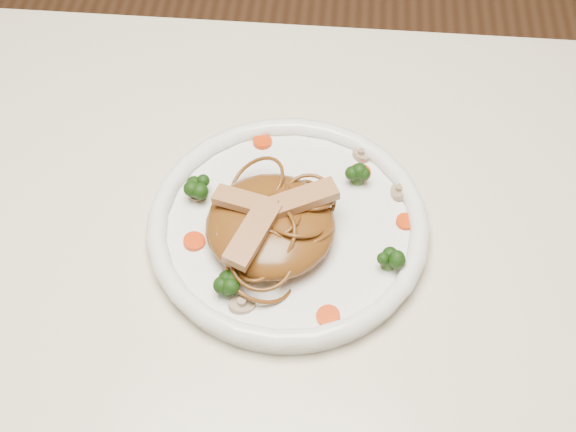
{
  "coord_description": "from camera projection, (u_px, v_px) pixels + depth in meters",
  "views": [
    {
      "loc": [
        0.09,
        -0.38,
        1.37
      ],
      "look_at": [
        0.05,
        0.07,
        0.78
      ],
      "focal_mm": 46.77,
      "sensor_mm": 36.0,
      "label": 1
    }
  ],
  "objects": [
    {
      "name": "table",
      "position": [
        236.0,
        335.0,
        0.81
      ],
      "size": [
        1.2,
        0.8,
        0.75
      ],
      "color": "beige",
      "rests_on": "ground"
    },
    {
      "name": "plate",
      "position": [
        288.0,
        229.0,
        0.76
      ],
      "size": [
        0.33,
        0.33,
        0.02
      ],
      "primitive_type": "cylinder",
      "rotation": [
        0.0,
        0.0,
        -0.21
      ],
      "color": "white",
      "rests_on": "table"
    },
    {
      "name": "noodle_mound",
      "position": [
        271.0,
        225.0,
        0.73
      ],
      "size": [
        0.15,
        0.15,
        0.04
      ],
      "primitive_type": "ellipsoid",
      "rotation": [
        0.0,
        0.0,
        -0.16
      ],
      "color": "brown",
      "rests_on": "plate"
    },
    {
      "name": "chicken_a",
      "position": [
        302.0,
        199.0,
        0.72
      ],
      "size": [
        0.07,
        0.05,
        0.01
      ],
      "primitive_type": "cube",
      "rotation": [
        0.0,
        0.0,
        0.43
      ],
      "color": "tan",
      "rests_on": "noodle_mound"
    },
    {
      "name": "chicken_b",
      "position": [
        245.0,
        202.0,
        0.71
      ],
      "size": [
        0.07,
        0.04,
        0.01
      ],
      "primitive_type": "cube",
      "rotation": [
        0.0,
        0.0,
        2.84
      ],
      "color": "tan",
      "rests_on": "noodle_mound"
    },
    {
      "name": "chicken_c",
      "position": [
        252.0,
        233.0,
        0.69
      ],
      "size": [
        0.05,
        0.08,
        0.01
      ],
      "primitive_type": "cube",
      "rotation": [
        0.0,
        0.0,
        4.35
      ],
      "color": "tan",
      "rests_on": "noodle_mound"
    },
    {
      "name": "broccoli_0",
      "position": [
        359.0,
        171.0,
        0.77
      ],
      "size": [
        0.04,
        0.04,
        0.03
      ],
      "primitive_type": null,
      "rotation": [
        0.0,
        0.0,
        -0.42
      ],
      "color": "#16370B",
      "rests_on": "plate"
    },
    {
      "name": "broccoli_1",
      "position": [
        200.0,
        188.0,
        0.76
      ],
      "size": [
        0.03,
        0.03,
        0.03
      ],
      "primitive_type": null,
      "rotation": [
        0.0,
        0.0,
        -0.05
      ],
      "color": "#16370B",
      "rests_on": "plate"
    },
    {
      "name": "broccoli_2",
      "position": [
        226.0,
        281.0,
        0.69
      ],
      "size": [
        0.03,
        0.03,
        0.03
      ],
      "primitive_type": null,
      "rotation": [
        0.0,
        0.0,
        -0.31
      ],
      "color": "#16370B",
      "rests_on": "plate"
    },
    {
      "name": "broccoli_3",
      "position": [
        389.0,
        257.0,
        0.71
      ],
      "size": [
        0.03,
        0.03,
        0.03
      ],
      "primitive_type": null,
      "rotation": [
        0.0,
        0.0,
        0.3
      ],
      "color": "#16370B",
      "rests_on": "plate"
    },
    {
      "name": "carrot_0",
      "position": [
        360.0,
        172.0,
        0.79
      ],
      "size": [
        0.02,
        0.02,
        0.0
      ],
      "primitive_type": "cylinder",
      "rotation": [
        0.0,
        0.0,
        -0.1
      ],
      "color": "#ED3608",
      "rests_on": "plate"
    },
    {
      "name": "carrot_1",
      "position": [
        194.0,
        241.0,
        0.74
      ],
      "size": [
        0.03,
        0.03,
        0.0
      ],
      "primitive_type": "cylinder",
      "rotation": [
        0.0,
        0.0,
        0.4
      ],
      "color": "#ED3608",
      "rests_on": "plate"
    },
    {
      "name": "carrot_2",
      "position": [
        405.0,
        222.0,
        0.75
      ],
      "size": [
        0.02,
        0.02,
        0.0
      ],
      "primitive_type": "cylinder",
      "rotation": [
        0.0,
        0.0,
        -0.32
      ],
      "color": "#ED3608",
      "rests_on": "plate"
    },
    {
      "name": "carrot_3",
      "position": [
        262.0,
        142.0,
        0.82
      ],
      "size": [
        0.02,
        0.02,
        0.0
      ],
      "primitive_type": "cylinder",
      "rotation": [
        0.0,
        0.0,
        -0.12
      ],
      "color": "#ED3608",
      "rests_on": "plate"
    },
    {
      "name": "carrot_4",
      "position": [
        328.0,
        316.0,
        0.69
      ],
      "size": [
        0.02,
        0.02,
        0.0
      ],
      "primitive_type": "cylinder",
      "rotation": [
        0.0,
        0.0,
        -0.02
      ],
      "color": "#ED3608",
      "rests_on": "plate"
    },
    {
      "name": "mushroom_0",
      "position": [
        242.0,
        305.0,
        0.69
      ],
      "size": [
        0.03,
        0.03,
        0.01
      ],
      "primitive_type": "cylinder",
      "rotation": [
        0.0,
        0.0,
        0.28
      ],
      "color": "tan",
      "rests_on": "plate"
    },
    {
      "name": "mushroom_1",
      "position": [
        399.0,
        191.0,
        0.78
      ],
      "size": [
        0.03,
        0.03,
        0.01
      ],
      "primitive_type": "cylinder",
      "rotation": [
        0.0,
        0.0,
        1.48
      ],
      "color": "tan",
      "rests_on": "plate"
    },
    {
      "name": "mushroom_2",
      "position": [
        196.0,
        191.0,
        0.78
      ],
      "size": [
        0.04,
        0.04,
        0.01
      ],
      "primitive_type": "cylinder",
      "rotation": [
        0.0,
        0.0,
        -1.12
      ],
      "color": "tan",
      "rests_on": "plate"
    },
    {
      "name": "mushroom_3",
      "position": [
        361.0,
        155.0,
        0.81
      ],
      "size": [
        0.03,
        0.03,
        0.01
      ],
      "primitive_type": "cylinder",
      "rotation": [
        0.0,
        0.0,
        2.36
      ],
      "color": "tan",
      "rests_on": "plate"
    }
  ]
}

